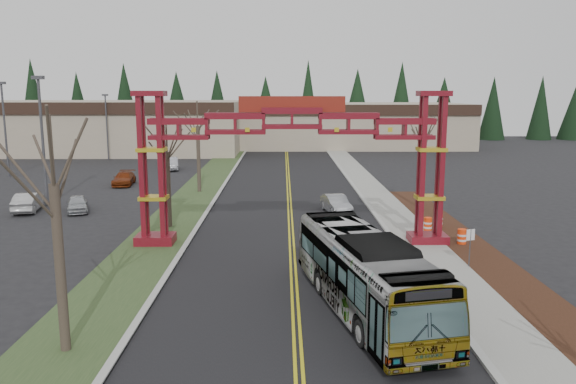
{
  "coord_description": "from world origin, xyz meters",
  "views": [
    {
      "loc": [
        -0.5,
        -13.95,
        8.82
      ],
      "look_at": [
        -0.25,
        15.2,
        3.62
      ],
      "focal_mm": 35.0,
      "sensor_mm": 36.0,
      "label": 1
    }
  ],
  "objects_px": {
    "street_sign": "(470,241)",
    "parked_car_near_b": "(28,202)",
    "parked_car_far_a": "(171,164)",
    "bare_tree_median_near": "(54,185)",
    "barrel_north": "(438,221)",
    "gateway_arch": "(292,143)",
    "retail_building_west": "(89,126)",
    "transit_bus": "(365,273)",
    "parked_car_near_a": "(77,204)",
    "light_pole_far": "(107,122)",
    "retail_building_east": "(346,124)",
    "light_pole_near": "(42,131)",
    "barrel_south": "(462,237)",
    "light_pole_mid": "(4,122)",
    "silver_sedan": "(336,204)",
    "bare_tree_median_mid": "(167,153)",
    "parked_car_mid_a": "(124,179)",
    "bare_tree_right_far": "(425,141)",
    "bare_tree_median_far": "(198,127)",
    "barrel_mid": "(428,225)"
  },
  "relations": [
    {
      "from": "parked_car_far_a",
      "to": "gateway_arch",
      "type": "bearing_deg",
      "value": -79.66
    },
    {
      "from": "parked_car_near_a",
      "to": "bare_tree_median_near",
      "type": "xyz_separation_m",
      "value": [
        7.87,
        -22.99,
        5.21
      ]
    },
    {
      "from": "bare_tree_median_near",
      "to": "bare_tree_median_far",
      "type": "bearing_deg",
      "value": 90.0
    },
    {
      "from": "gateway_arch",
      "to": "light_pole_near",
      "type": "bearing_deg",
      "value": 148.43
    },
    {
      "from": "bare_tree_median_far",
      "to": "light_pole_near",
      "type": "relative_size",
      "value": 0.8
    },
    {
      "from": "light_pole_mid",
      "to": "barrel_mid",
      "type": "distance_m",
      "value": 45.65
    },
    {
      "from": "light_pole_mid",
      "to": "silver_sedan",
      "type": "bearing_deg",
      "value": -29.23
    },
    {
      "from": "parked_car_far_a",
      "to": "bare_tree_median_near",
      "type": "xyz_separation_m",
      "value": [
        5.42,
        -46.06,
        5.1
      ]
    },
    {
      "from": "retail_building_west",
      "to": "transit_bus",
      "type": "xyz_separation_m",
      "value": [
        32.8,
        -64.26,
        -2.15
      ]
    },
    {
      "from": "barrel_mid",
      "to": "retail_building_west",
      "type": "bearing_deg",
      "value": 127.07
    },
    {
      "from": "light_pole_far",
      "to": "parked_car_near_a",
      "type": "bearing_deg",
      "value": -76.7
    },
    {
      "from": "gateway_arch",
      "to": "street_sign",
      "type": "height_order",
      "value": "gateway_arch"
    },
    {
      "from": "parked_car_mid_a",
      "to": "parked_car_far_a",
      "type": "xyz_separation_m",
      "value": [
        2.41,
        10.78,
        0.09
      ]
    },
    {
      "from": "barrel_north",
      "to": "parked_car_near_b",
      "type": "bearing_deg",
      "value": 169.04
    },
    {
      "from": "transit_bus",
      "to": "bare_tree_median_near",
      "type": "xyz_separation_m",
      "value": [
        -10.8,
        -3.51,
        4.21
      ]
    },
    {
      "from": "retail_building_east",
      "to": "street_sign",
      "type": "bearing_deg",
      "value": -90.95
    },
    {
      "from": "retail_building_east",
      "to": "light_pole_near",
      "type": "relative_size",
      "value": 3.78
    },
    {
      "from": "retail_building_west",
      "to": "transit_bus",
      "type": "bearing_deg",
      "value": -62.96
    },
    {
      "from": "transit_bus",
      "to": "street_sign",
      "type": "distance_m",
      "value": 8.22
    },
    {
      "from": "bare_tree_median_near",
      "to": "bare_tree_median_far",
      "type": "height_order",
      "value": "bare_tree_median_near"
    },
    {
      "from": "silver_sedan",
      "to": "parked_car_near_b",
      "type": "relative_size",
      "value": 0.94
    },
    {
      "from": "street_sign",
      "to": "retail_building_east",
      "type": "bearing_deg",
      "value": 89.05
    },
    {
      "from": "gateway_arch",
      "to": "retail_building_east",
      "type": "bearing_deg",
      "value": 80.83
    },
    {
      "from": "bare_tree_median_near",
      "to": "bare_tree_median_mid",
      "type": "xyz_separation_m",
      "value": [
        0.0,
        17.99,
        -0.85
      ]
    },
    {
      "from": "parked_car_near_b",
      "to": "bare_tree_right_far",
      "type": "relative_size",
      "value": 0.6
    },
    {
      "from": "parked_car_mid_a",
      "to": "barrel_north",
      "type": "xyz_separation_m",
      "value": [
        25.5,
        -17.69,
        -0.12
      ]
    },
    {
      "from": "retail_building_east",
      "to": "parked_car_near_a",
      "type": "bearing_deg",
      "value": -116.11
    },
    {
      "from": "retail_building_east",
      "to": "bare_tree_right_far",
      "type": "height_order",
      "value": "bare_tree_right_far"
    },
    {
      "from": "parked_car_near_a",
      "to": "light_pole_far",
      "type": "distance_m",
      "value": 34.21
    },
    {
      "from": "retail_building_west",
      "to": "barrel_south",
      "type": "bearing_deg",
      "value": -53.72
    },
    {
      "from": "silver_sedan",
      "to": "bare_tree_median_mid",
      "type": "xyz_separation_m",
      "value": [
        -11.4,
        -4.45,
        4.3
      ]
    },
    {
      "from": "barrel_south",
      "to": "barrel_north",
      "type": "relative_size",
      "value": 0.97
    },
    {
      "from": "bare_tree_right_far",
      "to": "barrel_north",
      "type": "bearing_deg",
      "value": -93.33
    },
    {
      "from": "light_pole_mid",
      "to": "barrel_north",
      "type": "height_order",
      "value": "light_pole_mid"
    },
    {
      "from": "transit_bus",
      "to": "bare_tree_median_mid",
      "type": "bearing_deg",
      "value": 114.73
    },
    {
      "from": "retail_building_east",
      "to": "light_pole_far",
      "type": "relative_size",
      "value": 4.43
    },
    {
      "from": "transit_bus",
      "to": "light_pole_far",
      "type": "xyz_separation_m",
      "value": [
        -26.47,
        52.51,
        3.35
      ]
    },
    {
      "from": "bare_tree_median_far",
      "to": "barrel_mid",
      "type": "height_order",
      "value": "bare_tree_median_far"
    },
    {
      "from": "parked_car_near_b",
      "to": "bare_tree_median_near",
      "type": "relative_size",
      "value": 0.53
    },
    {
      "from": "parked_car_near_a",
      "to": "barrel_south",
      "type": "height_order",
      "value": "parked_car_near_a"
    },
    {
      "from": "light_pole_near",
      "to": "silver_sedan",
      "type": "bearing_deg",
      "value": -8.0
    },
    {
      "from": "barrel_south",
      "to": "parked_car_near_b",
      "type": "bearing_deg",
      "value": 161.56
    },
    {
      "from": "parked_car_mid_a",
      "to": "barrel_south",
      "type": "height_order",
      "value": "parked_car_mid_a"
    },
    {
      "from": "parked_car_mid_a",
      "to": "bare_tree_median_far",
      "type": "xyz_separation_m",
      "value": [
        7.83,
        -3.98,
        5.22
      ]
    },
    {
      "from": "parked_car_near_a",
      "to": "barrel_north",
      "type": "distance_m",
      "value": 26.1
    },
    {
      "from": "retail_building_west",
      "to": "bare_tree_median_near",
      "type": "relative_size",
      "value": 5.67
    },
    {
      "from": "retail_building_west",
      "to": "parked_car_mid_a",
      "type": "xyz_separation_m",
      "value": [
        14.17,
        -32.48,
        -3.13
      ]
    },
    {
      "from": "light_pole_far",
      "to": "transit_bus",
      "type": "bearing_deg",
      "value": -63.25
    },
    {
      "from": "retail_building_east",
      "to": "street_sign",
      "type": "height_order",
      "value": "retail_building_east"
    },
    {
      "from": "street_sign",
      "to": "parked_car_near_b",
      "type": "bearing_deg",
      "value": 153.48
    }
  ]
}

